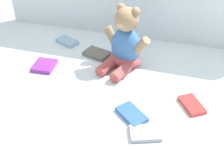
{
  "coord_description": "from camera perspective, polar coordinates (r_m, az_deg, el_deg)",
  "views": [
    {
      "loc": [
        0.24,
        -0.96,
        0.76
      ],
      "look_at": [
        0.0,
        -0.1,
        0.1
      ],
      "focal_mm": 46.04,
      "sensor_mm": 36.0,
      "label": 1
    }
  ],
  "objects": [
    {
      "name": "book_case_0",
      "position": [
        1.36,
        -13.21,
        1.8
      ],
      "size": [
        0.1,
        0.11,
        0.02
      ],
      "primitive_type": "cube",
      "rotation": [
        0.0,
        0.0,
        0.06
      ],
      "color": "#7E2B95",
      "rests_on": "ground_plane"
    },
    {
      "name": "book_case_3",
      "position": [
        1.02,
        6.64,
        -11.48
      ],
      "size": [
        0.13,
        0.1,
        0.02
      ],
      "primitive_type": "cube",
      "rotation": [
        0.0,
        0.0,
        1.91
      ],
      "color": "#9A96A8",
      "rests_on": "ground_plane"
    },
    {
      "name": "book_case_5",
      "position": [
        1.08,
        3.92,
        -7.92
      ],
      "size": [
        0.14,
        0.13,
        0.02
      ],
      "primitive_type": "cube",
      "rotation": [
        0.0,
        0.0,
        0.87
      ],
      "color": "#315EAD",
      "rests_on": "ground_plane"
    },
    {
      "name": "book_case_2",
      "position": [
        1.53,
        -8.88,
        6.49
      ],
      "size": [
        0.13,
        0.11,
        0.02
      ],
      "primitive_type": "cube",
      "rotation": [
        0.0,
        0.0,
        1.13
      ],
      "color": "#88ACCA",
      "rests_on": "ground_plane"
    },
    {
      "name": "teddy_bear",
      "position": [
        1.29,
        2.6,
        5.91
      ],
      "size": [
        0.24,
        0.24,
        0.29
      ],
      "rotation": [
        0.0,
        0.0,
        -0.34
      ],
      "color": "#3F72B2",
      "rests_on": "ground_plane"
    },
    {
      "name": "book_case_6",
      "position": [
        1.16,
        15.56,
        -5.82
      ],
      "size": [
        0.12,
        0.13,
        0.02
      ],
      "primitive_type": "cube",
      "rotation": [
        0.0,
        0.0,
        3.71
      ],
      "color": "red",
      "rests_on": "ground_plane"
    },
    {
      "name": "ground_plane",
      "position": [
        1.25,
        1.22,
        -1.08
      ],
      "size": [
        3.2,
        3.2,
        0.0
      ],
      "primitive_type": "plane",
      "color": "silver"
    },
    {
      "name": "book_case_1",
      "position": [
        1.41,
        -3.04,
        4.15
      ],
      "size": [
        0.14,
        0.11,
        0.02
      ],
      "primitive_type": "cube",
      "rotation": [
        0.0,
        0.0,
        4.43
      ],
      "color": "#5D584C",
      "rests_on": "ground_plane"
    }
  ]
}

